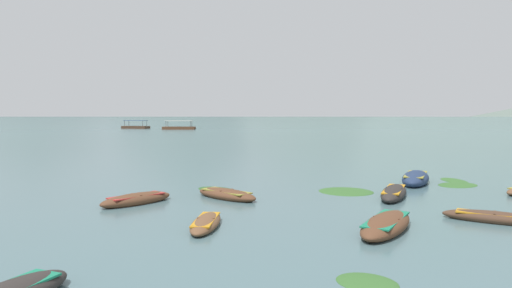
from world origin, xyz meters
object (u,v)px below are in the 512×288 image
(rowboat_3, at_px, (394,193))
(rowboat_6, at_px, (494,218))
(rowboat_2, at_px, (137,199))
(rowboat_4, at_px, (206,223))
(ferry_1, at_px, (136,127))
(ferry_0, at_px, (179,128))
(rowboat_10, at_px, (386,225))
(rowboat_8, at_px, (416,179))
(rowboat_7, at_px, (226,194))

(rowboat_3, relative_size, rowboat_6, 1.21)
(rowboat_6, bearing_deg, rowboat_2, 164.66)
(rowboat_4, bearing_deg, rowboat_3, 32.94)
(ferry_1, bearing_deg, ferry_0, -29.18)
(rowboat_2, height_order, ferry_0, ferry_0)
(rowboat_2, distance_m, rowboat_10, 10.62)
(rowboat_3, distance_m, ferry_0, 103.19)
(rowboat_3, bearing_deg, ferry_0, 103.68)
(rowboat_4, height_order, ferry_0, ferry_0)
(rowboat_6, height_order, rowboat_8, rowboat_8)
(rowboat_2, xyz_separation_m, rowboat_4, (3.37, -4.20, -0.04))
(rowboat_7, xyz_separation_m, ferry_1, (-29.88, 107.75, 0.28))
(rowboat_8, bearing_deg, ferry_0, 105.77)
(rowboat_2, relative_size, rowboat_6, 0.93)
(rowboat_6, distance_m, rowboat_7, 11.04)
(rowboat_3, bearing_deg, rowboat_7, -179.76)
(rowboat_4, height_order, rowboat_7, rowboat_7)
(rowboat_4, distance_m, rowboat_10, 6.12)
(rowboat_2, xyz_separation_m, rowboat_3, (11.75, 1.22, 0.02))
(rowboat_3, height_order, rowboat_6, rowboat_3)
(ferry_0, bearing_deg, rowboat_8, -74.23)
(rowboat_3, xyz_separation_m, rowboat_7, (-7.87, -0.03, -0.03))
(rowboat_10, height_order, ferry_0, ferry_0)
(rowboat_10, xyz_separation_m, ferry_0, (-22.12, 106.32, 0.25))
(rowboat_3, bearing_deg, rowboat_10, -110.73)
(rowboat_10, bearing_deg, rowboat_8, 64.29)
(ferry_0, bearing_deg, rowboat_3, -76.32)
(rowboat_6, distance_m, ferry_1, 119.51)
(rowboat_3, relative_size, rowboat_10, 1.02)
(rowboat_6, xyz_separation_m, ferry_1, (-39.75, 112.71, 0.29))
(rowboat_8, bearing_deg, rowboat_2, -159.09)
(rowboat_7, height_order, rowboat_8, rowboat_8)
(rowboat_2, relative_size, ferry_0, 0.38)
(rowboat_2, xyz_separation_m, ferry_1, (-26.00, 108.94, 0.27))
(rowboat_2, distance_m, rowboat_4, 5.39)
(rowboat_8, relative_size, rowboat_10, 1.12)
(rowboat_8, height_order, ferry_0, ferry_0)
(rowboat_6, bearing_deg, rowboat_10, -166.11)
(rowboat_3, xyz_separation_m, ferry_0, (-24.41, 100.26, 0.25))
(rowboat_3, xyz_separation_m, rowboat_4, (-8.38, -5.43, -0.06))
(rowboat_4, bearing_deg, rowboat_6, 2.40)
(rowboat_4, xyz_separation_m, ferry_1, (-29.37, 113.14, 0.31))
(rowboat_10, bearing_deg, ferry_0, 101.75)
(rowboat_8, bearing_deg, rowboat_4, -138.71)
(rowboat_6, bearing_deg, rowboat_8, 85.72)
(rowboat_2, relative_size, rowboat_10, 0.78)
(ferry_0, relative_size, ferry_1, 1.04)
(rowboat_10, distance_m, ferry_0, 108.60)
(rowboat_10, bearing_deg, rowboat_7, 132.81)
(rowboat_8, xyz_separation_m, rowboat_10, (-4.98, -10.35, -0.07))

